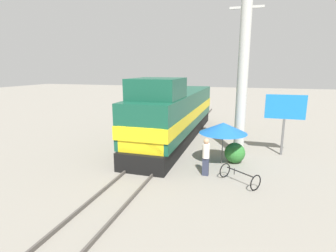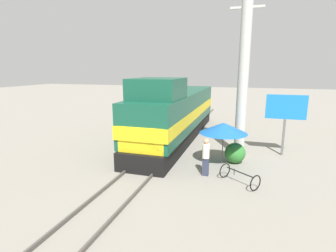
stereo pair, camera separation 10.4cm
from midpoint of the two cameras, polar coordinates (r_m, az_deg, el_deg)
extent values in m
plane|color=gray|center=(15.78, -2.10, -6.28)|extent=(120.00, 120.00, 0.00)
cube|color=#4C4742|center=(15.99, -4.55, -5.77)|extent=(0.08, 37.18, 0.15)
cube|color=#4C4742|center=(15.55, 0.42, -6.27)|extent=(0.08, 37.18, 0.15)
cube|color=black|center=(19.43, 1.78, -1.20)|extent=(2.60, 14.58, 0.97)
cube|color=#144C38|center=(19.10, 1.82, 3.75)|extent=(2.83, 13.99, 2.42)
cube|color=yellow|center=(19.14, 1.81, 3.03)|extent=(2.87, 14.14, 0.70)
cube|color=yellow|center=(13.63, -4.68, -2.16)|extent=(2.40, 2.04, 1.33)
cube|color=#144C38|center=(14.74, -2.56, 8.15)|extent=(2.66, 3.21, 1.14)
cylinder|color=#B2B2AD|center=(15.59, 15.77, 10.62)|extent=(0.60, 0.60, 9.38)
cube|color=#B2B2AD|center=(15.91, 16.59, 23.54)|extent=(1.80, 0.12, 0.12)
cylinder|color=#4C4C4C|center=(14.32, 11.56, -4.01)|extent=(0.05, 0.05, 2.13)
cone|color=#1959B2|center=(14.09, 11.72, -0.40)|extent=(2.53, 2.53, 0.57)
cube|color=#595959|center=(16.90, 23.50, -2.21)|extent=(0.12, 0.12, 2.18)
cube|color=#1972BF|center=(16.57, 24.04, 3.82)|extent=(2.22, 0.08, 1.41)
sphere|color=#2D722D|center=(14.79, 14.13, -5.68)|extent=(1.11, 1.11, 1.11)
cube|color=#2D3347|center=(12.85, 7.94, -8.74)|extent=(0.30, 0.20, 0.89)
cylinder|color=silver|center=(12.59, 8.04, -5.37)|extent=(0.34, 0.34, 0.70)
sphere|color=tan|center=(12.45, 8.11, -3.27)|extent=(0.26, 0.26, 0.26)
torus|color=black|center=(12.82, 12.06, -9.41)|extent=(0.47, 0.59, 0.70)
torus|color=black|center=(11.85, 18.28, -11.65)|extent=(0.47, 0.59, 0.70)
cube|color=black|center=(12.24, 15.09, -9.62)|extent=(1.17, 0.91, 0.04)
cylinder|color=black|center=(12.44, 13.99, -9.59)|extent=(0.04, 0.04, 0.29)
camera|label=1|loc=(0.05, -90.23, -0.05)|focal=28.00mm
camera|label=2|loc=(0.05, 89.77, 0.05)|focal=28.00mm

